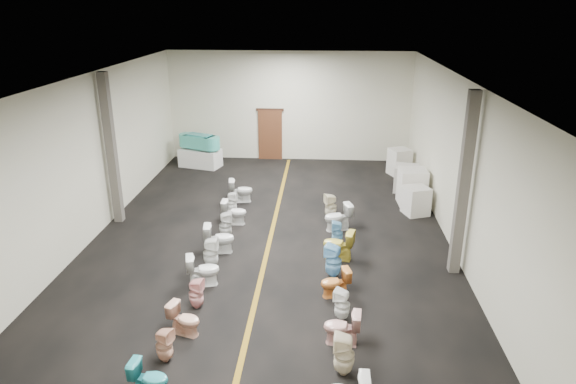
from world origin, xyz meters
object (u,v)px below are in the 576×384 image
at_px(toilet_left_4, 203,270).
at_px(toilet_left_10, 241,190).
at_px(toilet_left_6, 219,238).
at_px(toilet_right_2, 344,354).
at_px(toilet_right_5, 335,283).
at_px(toilet_left_0, 149,379).
at_px(toilet_left_2, 185,319).
at_px(appliance_crate_d, 399,162).
at_px(toilet_left_3, 196,294).
at_px(toilet_right_3, 342,328).
at_px(toilet_right_7, 338,245).
at_px(toilet_left_7, 225,225).
at_px(toilet_left_5, 211,253).
at_px(toilet_left_8, 234,212).
at_px(appliance_crate_a, 416,201).
at_px(toilet_right_9, 338,217).
at_px(toilet_left_9, 232,203).
at_px(display_table, 200,158).
at_px(appliance_crate_c, 406,178).
at_px(toilet_right_8, 337,233).
at_px(toilet_right_10, 331,206).
at_px(appliance_crate_b, 412,187).
at_px(toilet_left_1, 164,345).
at_px(bathtub, 199,141).
at_px(toilet_right_6, 333,261).
at_px(toilet_right_4, 342,305).

bearing_deg(toilet_left_4, toilet_left_10, -15.35).
distance_m(toilet_left_6, toilet_right_2, 5.58).
bearing_deg(toilet_left_6, toilet_right_5, -131.03).
height_order(toilet_left_0, toilet_left_2, toilet_left_2).
height_order(appliance_crate_d, toilet_left_3, appliance_crate_d).
height_order(toilet_right_3, toilet_right_7, toilet_right_7).
bearing_deg(toilet_left_7, toilet_left_5, 163.32).
bearing_deg(toilet_right_5, toilet_left_8, -158.57).
bearing_deg(toilet_left_2, appliance_crate_a, -22.60).
relative_size(toilet_right_3, toilet_right_9, 0.90).
relative_size(appliance_crate_a, toilet_left_7, 1.14).
relative_size(toilet_left_8, toilet_right_3, 1.03).
height_order(toilet_left_6, toilet_left_9, toilet_left_6).
relative_size(display_table, appliance_crate_c, 1.76).
height_order(toilet_left_8, toilet_right_2, toilet_right_2).
height_order(toilet_left_9, toilet_right_8, toilet_left_9).
bearing_deg(appliance_crate_c, toilet_right_10, -135.04).
bearing_deg(toilet_right_2, toilet_right_7, -175.00).
distance_m(toilet_left_2, toilet_right_2, 3.30).
height_order(appliance_crate_b, toilet_left_0, appliance_crate_b).
height_order(appliance_crate_d, toilet_right_7, appliance_crate_d).
bearing_deg(toilet_left_9, toilet_left_1, 179.98).
bearing_deg(toilet_left_10, toilet_right_5, -161.41).
height_order(toilet_left_1, toilet_left_9, toilet_left_9).
relative_size(display_table, bathtub, 0.92).
relative_size(toilet_left_2, toilet_left_7, 0.86).
bearing_deg(toilet_right_6, appliance_crate_b, 172.63).
height_order(toilet_left_1, toilet_right_3, toilet_right_3).
distance_m(toilet_right_6, toilet_right_8, 1.83).
relative_size(appliance_crate_a, toilet_right_8, 1.31).
distance_m(appliance_crate_b, toilet_right_2, 8.93).
distance_m(toilet_left_5, toilet_right_10, 4.55).
xyz_separation_m(toilet_left_5, toilet_left_7, (0.04, 1.76, -0.02)).
bearing_deg(toilet_right_4, toilet_left_3, -73.73).
distance_m(appliance_crate_d, toilet_left_1, 12.91).
bearing_deg(appliance_crate_c, toilet_left_3, -125.61).
xyz_separation_m(display_table, toilet_right_8, (5.42, -6.84, -0.02)).
distance_m(toilet_left_7, toilet_right_6, 3.62).
bearing_deg(toilet_left_1, toilet_right_10, -6.11).
distance_m(toilet_right_5, toilet_right_8, 2.70).
xyz_separation_m(appliance_crate_c, toilet_left_7, (-5.66, -4.32, -0.07)).
xyz_separation_m(appliance_crate_d, toilet_right_10, (-2.68, -4.52, -0.11)).
distance_m(toilet_right_7, toilet_right_8, 0.87).
bearing_deg(toilet_left_1, bathtub, 27.99).
xyz_separation_m(toilet_right_4, toilet_right_6, (-0.16, 1.80, 0.07)).
height_order(appliance_crate_c, toilet_left_6, appliance_crate_c).
relative_size(appliance_crate_c, toilet_right_8, 1.35).
bearing_deg(toilet_right_8, toilet_left_8, -110.28).
relative_size(toilet_left_7, toilet_right_2, 0.95).
bearing_deg(toilet_left_8, toilet_right_9, -93.99).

